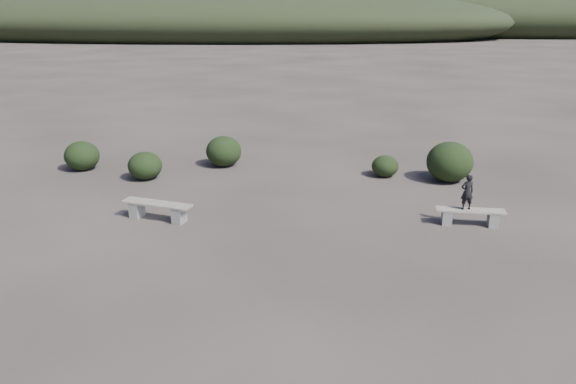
{
  "coord_description": "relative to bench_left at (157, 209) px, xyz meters",
  "views": [
    {
      "loc": [
        0.79,
        -9.4,
        5.43
      ],
      "look_at": [
        -0.31,
        3.5,
        1.1
      ],
      "focal_mm": 35.0,
      "sensor_mm": 36.0,
      "label": 1
    }
  ],
  "objects": [
    {
      "name": "shrub_b",
      "position": [
        0.74,
        5.35,
        0.24
      ],
      "size": [
        1.25,
        1.25,
        1.07
      ],
      "primitive_type": "ellipsoid",
      "color": "black",
      "rests_on": "ground"
    },
    {
      "name": "shrub_a",
      "position": [
        -1.52,
        3.56,
        0.16
      ],
      "size": [
        1.11,
        1.11,
        0.9
      ],
      "primitive_type": "ellipsoid",
      "color": "black",
      "rests_on": "ground"
    },
    {
      "name": "shrub_f",
      "position": [
        -4.04,
        4.45,
        0.21
      ],
      "size": [
        1.18,
        1.18,
        1.0
      ],
      "primitive_type": "ellipsoid",
      "color": "black",
      "rests_on": "ground"
    },
    {
      "name": "bench_right",
      "position": [
        8.16,
        0.3,
        -0.03
      ],
      "size": [
        1.76,
        0.45,
        0.44
      ],
      "rotation": [
        0.0,
        0.0,
        -0.05
      ],
      "color": "slate",
      "rests_on": "ground"
    },
    {
      "name": "bench_left",
      "position": [
        0.0,
        0.0,
        0.0
      ],
      "size": [
        1.98,
        0.88,
        0.48
      ],
      "rotation": [
        0.0,
        0.0,
        -0.25
      ],
      "color": "slate",
      "rests_on": "ground"
    },
    {
      "name": "shrub_c",
      "position": [
        6.31,
        4.53,
        0.06
      ],
      "size": [
        0.89,
        0.89,
        0.71
      ],
      "primitive_type": "ellipsoid",
      "color": "black",
      "rests_on": "ground"
    },
    {
      "name": "ground",
      "position": [
        3.84,
        -4.17,
        -0.29
      ],
      "size": [
        1200.0,
        1200.0,
        0.0
      ],
      "primitive_type": "plane",
      "color": "#322B27",
      "rests_on": "ground"
    },
    {
      "name": "shrub_d",
      "position": [
        8.32,
        4.18,
        0.35
      ],
      "size": [
        1.48,
        1.48,
        1.29
      ],
      "primitive_type": "ellipsoid",
      "color": "black",
      "rests_on": "ground"
    },
    {
      "name": "seated_person",
      "position": [
        8.03,
        0.31,
        0.61
      ],
      "size": [
        0.38,
        0.29,
        0.93
      ],
      "primitive_type": "imported",
      "rotation": [
        0.0,
        0.0,
        3.36
      ],
      "color": "black",
      "rests_on": "bench_right"
    }
  ]
}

